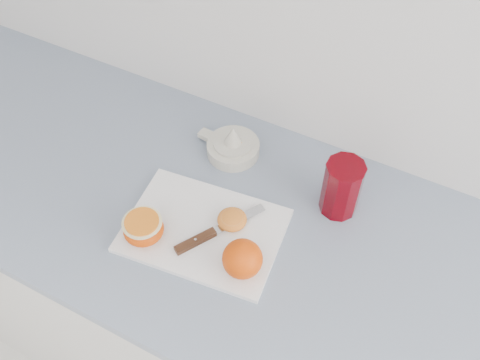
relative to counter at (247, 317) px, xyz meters
The scene contains 8 objects.
counter is the anchor object (origin of this frame).
cutting_board 0.46m from the counter, 143.22° to the right, with size 0.32×0.23×0.01m, color white.
whole_orange 0.51m from the counter, 69.59° to the right, with size 0.08×0.08×0.08m.
half_orange 0.53m from the counter, 144.02° to the right, with size 0.08×0.08×0.05m.
squeezed_shell 0.47m from the counter, 150.91° to the right, with size 0.06×0.06×0.03m.
paring_knife 0.47m from the counter, 129.19° to the right, with size 0.12×0.19×0.01m.
citrus_juicer 0.51m from the counter, 127.31° to the left, with size 0.16×0.12×0.08m.
red_tumbler 0.54m from the counter, 42.02° to the left, with size 0.08×0.08×0.14m.
Camera 1 is at (0.22, 1.12, 1.83)m, focal length 40.00 mm.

